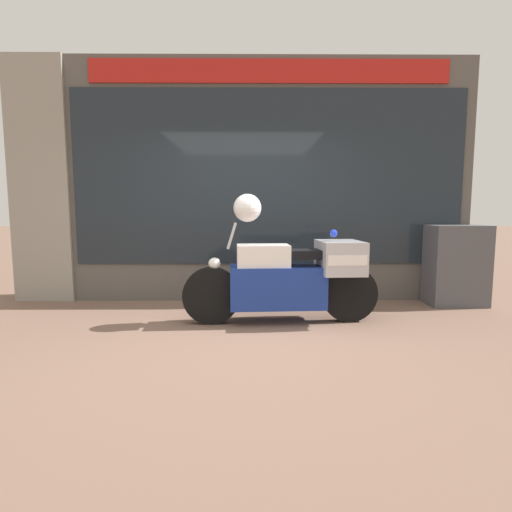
{
  "coord_description": "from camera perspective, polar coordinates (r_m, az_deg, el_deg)",
  "views": [
    {
      "loc": [
        0.16,
        -3.95,
        1.31
      ],
      "look_at": [
        0.2,
        1.15,
        0.73
      ],
      "focal_mm": 28.0,
      "sensor_mm": 36.0,
      "label": 1
    }
  ],
  "objects": [
    {
      "name": "utility_cabinet",
      "position": [
        6.21,
        26.68,
        -1.19
      ],
      "size": [
        0.76,
        0.49,
        1.11
      ],
      "primitive_type": "cube",
      "color": "#4C4C51",
      "rests_on": "ground"
    },
    {
      "name": "window_display",
      "position": [
        6.04,
        1.35,
        -1.48
      ],
      "size": [
        5.29,
        0.3,
        1.99
      ],
      "color": "slate",
      "rests_on": "ground"
    },
    {
      "name": "ground_plane",
      "position": [
        4.16,
        -2.67,
        -11.86
      ],
      "size": [
        60.0,
        60.0,
        0.0
      ],
      "primitive_type": "plane",
      "color": "#7A5B4C"
    },
    {
      "name": "paramedic_motorcycle",
      "position": [
        4.69,
        5.25,
        -2.88
      ],
      "size": [
        2.29,
        0.67,
        1.18
      ],
      "rotation": [
        0.0,
        0.0,
        3.2
      ],
      "color": "black",
      "rests_on": "ground"
    },
    {
      "name": "white_helmet",
      "position": [
        4.58,
        -1.24,
        6.88
      ],
      "size": [
        0.32,
        0.32,
        0.32
      ],
      "primitive_type": "sphere",
      "color": "white",
      "rests_on": "paramedic_motorcycle"
    },
    {
      "name": "shop_building",
      "position": [
        5.99,
        -5.93,
        10.5
      ],
      "size": [
        6.59,
        0.55,
        3.45
      ],
      "color": "#56514C",
      "rests_on": "ground"
    }
  ]
}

